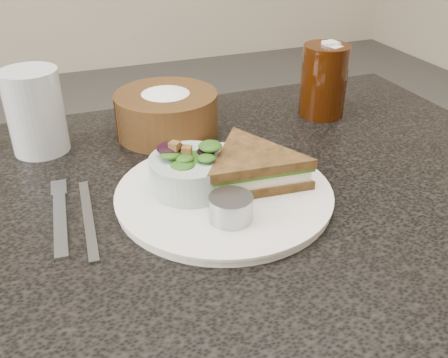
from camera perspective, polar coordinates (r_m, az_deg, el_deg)
The scene contains 10 objects.
dinner_plate at distance 0.66m, azimuth 0.00°, elevation -1.79°, with size 0.28×0.28×0.01m, color silver.
sandwich at distance 0.67m, azimuth 3.23°, elevation 1.28°, with size 0.17×0.17×0.05m, color brown, non-canonical shape.
salad_bowl at distance 0.65m, azimuth -3.92°, elevation 1.29°, with size 0.11×0.11×0.06m, color #98ADA2, non-canonical shape.
dressing_ramekin at distance 0.59m, azimuth 0.79°, elevation -3.36°, with size 0.05×0.05×0.03m, color #9499A1.
orange_wedge at distance 0.71m, azimuth 0.07°, elevation 2.48°, with size 0.07×0.07×0.03m, color orange.
fork at distance 0.65m, azimuth -18.23°, elevation -4.43°, with size 0.02×0.16×0.00m, color #9CA2AA.
knife at distance 0.65m, azimuth -15.25°, elevation -4.31°, with size 0.01×0.18×0.00m, color #969AA0.
bread_basket at distance 0.83m, azimuth -6.62°, elevation 8.25°, with size 0.17×0.17×0.10m, color brown, non-canonical shape.
cola_glass at distance 0.91m, azimuth 11.37°, elevation 11.29°, with size 0.08×0.08×0.14m, color black, non-canonical shape.
water_glass at distance 0.82m, azimuth -20.75°, elevation 7.22°, with size 0.09×0.09×0.13m, color #B7BDC1.
Camera 1 is at (-0.20, -0.54, 1.11)m, focal length 40.00 mm.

